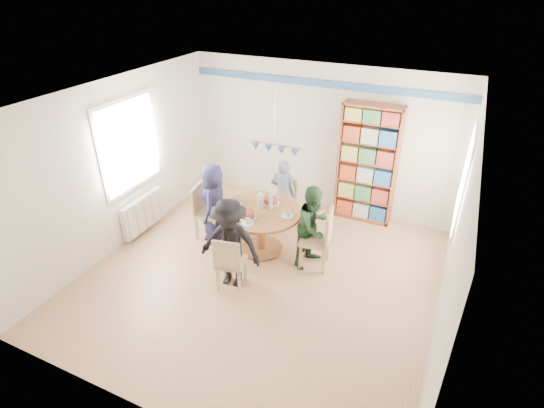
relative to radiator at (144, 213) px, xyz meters
The scene contains 14 objects.
ground 2.46m from the radiator, ahead, with size 5.00×5.00×0.00m, color tan.
room_shell 2.58m from the radiator, 14.73° to the left, with size 5.00×5.00×5.00m.
radiator is the anchor object (origin of this frame).
dining_table 2.16m from the radiator, ahead, with size 1.30×1.30×0.75m.
chair_left 1.11m from the radiator, 17.41° to the left, with size 0.47×0.47×0.94m.
chair_right 3.15m from the radiator, ahead, with size 0.50×0.50×1.00m.
chair_far 2.50m from the radiator, 32.04° to the left, with size 0.38×0.38×0.84m.
chair_near 2.27m from the radiator, 18.90° to the right, with size 0.46×0.46×0.88m.
person_left 1.33m from the radiator, 16.09° to the left, with size 0.66×0.43×1.34m, color #1C1B3C.
person_right 3.03m from the radiator, ahead, with size 0.64×0.50×1.32m, color #1B361F.
person_far 2.46m from the radiator, 31.25° to the left, with size 0.45×0.29×1.23m, color gray.
person_near 2.21m from the radiator, 16.21° to the right, with size 0.90×0.52×1.39m, color black.
bookshelf 3.99m from the radiator, 31.28° to the left, with size 1.02×0.31×2.15m.
tableware 2.18m from the radiator, ahead, with size 1.09×1.09×0.29m.
Camera 1 is at (2.27, -4.53, 4.10)m, focal length 28.00 mm.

